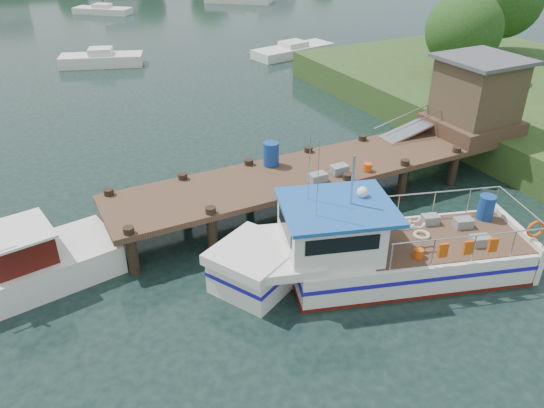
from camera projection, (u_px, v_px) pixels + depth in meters
name	position (u px, v px, depth m)	size (l,w,h in m)	color
ground_plane	(278.00, 211.00, 19.04)	(160.00, 160.00, 0.00)	black
dock	(426.00, 122.00, 20.54)	(16.60, 3.00, 4.78)	#4B3323
lobster_boat	(368.00, 251.00, 15.34)	(9.59, 5.09, 4.66)	silver
moored_b	(102.00, 59.00, 35.99)	(5.74, 3.51, 1.20)	silver
moored_c	(293.00, 50.00, 38.60)	(6.49, 3.19, 0.98)	silver
moored_d	(103.00, 10.00, 53.21)	(5.62, 5.19, 0.97)	silver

